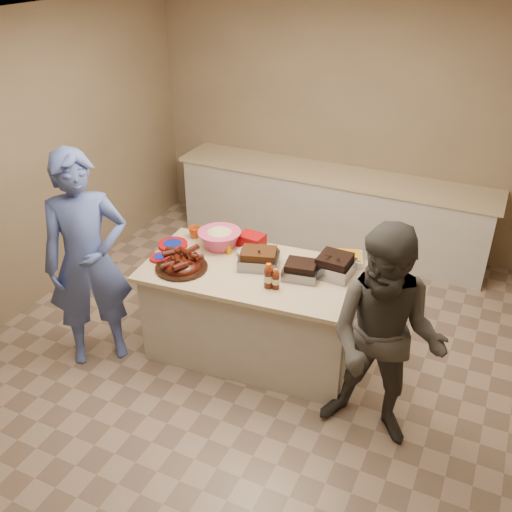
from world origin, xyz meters
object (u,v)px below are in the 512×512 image
at_px(mustard_bottle, 229,254).
at_px(guest_blue, 103,352).
at_px(roasting_pan, 334,274).
at_px(coleslaw_bowl, 220,247).
at_px(rib_platter, 182,269).
at_px(bbq_bottle_a, 268,287).
at_px(guest_gray, 372,430).
at_px(bbq_bottle_b, 276,288).
at_px(plastic_cup, 195,238).
at_px(island, 254,351).

height_order(mustard_bottle, guest_blue, mustard_bottle).
xyz_separation_m(roasting_pan, guest_blue, (-1.81, -0.79, -0.84)).
distance_m(coleslaw_bowl, mustard_bottle, 0.14).
height_order(rib_platter, bbq_bottle_a, bbq_bottle_a).
distance_m(rib_platter, guest_gray, 1.93).
xyz_separation_m(coleslaw_bowl, bbq_bottle_b, (0.70, -0.40, 0.00)).
relative_size(rib_platter, mustard_bottle, 3.63).
height_order(bbq_bottle_a, plastic_cup, bbq_bottle_a).
bearing_deg(mustard_bottle, bbq_bottle_b, -29.48).
bearing_deg(bbq_bottle_a, plastic_cup, 153.54).
xyz_separation_m(island, coleslaw_bowl, (-0.42, 0.22, 0.84)).
height_order(bbq_bottle_b, guest_gray, bbq_bottle_b).
bearing_deg(rib_platter, guest_blue, -152.16).
distance_m(coleslaw_bowl, guest_gray, 1.94).
xyz_separation_m(rib_platter, roasting_pan, (1.15, 0.44, 0.00)).
distance_m(roasting_pan, bbq_bottle_a, 0.56).
distance_m(mustard_bottle, guest_blue, 1.43).
relative_size(coleslaw_bowl, plastic_cup, 3.39).
xyz_separation_m(bbq_bottle_b, plastic_cup, (-0.99, 0.45, 0.00)).
relative_size(coleslaw_bowl, mustard_bottle, 3.17).
distance_m(island, roasting_pan, 1.06).
bearing_deg(bbq_bottle_a, mustard_bottle, 147.25).
relative_size(rib_platter, roasting_pan, 1.49).
height_order(roasting_pan, mustard_bottle, mustard_bottle).
bearing_deg(island, roasting_pan, 13.62).
relative_size(island, guest_gray, 1.06).
height_order(coleslaw_bowl, mustard_bottle, coleslaw_bowl).
bearing_deg(plastic_cup, rib_platter, -70.80).
xyz_separation_m(rib_platter, plastic_cup, (-0.18, 0.51, 0.00)).
distance_m(island, coleslaw_bowl, 0.97).
xyz_separation_m(bbq_bottle_a, mustard_bottle, (-0.52, 0.33, 0.00)).
height_order(island, bbq_bottle_b, bbq_bottle_b).
height_order(mustard_bottle, guest_gray, mustard_bottle).
bearing_deg(island, coleslaw_bowl, 147.78).
distance_m(plastic_cup, guest_gray, 2.21).
xyz_separation_m(bbq_bottle_a, guest_blue, (-1.41, -0.40, -0.84)).
distance_m(rib_platter, roasting_pan, 1.23).
height_order(bbq_bottle_a, guest_gray, bbq_bottle_a).
relative_size(plastic_cup, guest_gray, 0.07).
height_order(rib_platter, bbq_bottle_b, same).
xyz_separation_m(bbq_bottle_a, guest_gray, (0.98, -0.27, -0.84)).
distance_m(rib_platter, plastic_cup, 0.54).
height_order(rib_platter, plastic_cup, rib_platter).
relative_size(coleslaw_bowl, guest_gray, 0.22).
relative_size(roasting_pan, bbq_bottle_b, 1.68).
bearing_deg(rib_platter, roasting_pan, 21.10).
bearing_deg(coleslaw_bowl, mustard_bottle, -30.08).
height_order(coleslaw_bowl, guest_gray, coleslaw_bowl).
relative_size(rib_platter, bbq_bottle_a, 2.07).
bearing_deg(rib_platter, mustard_bottle, 58.73).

